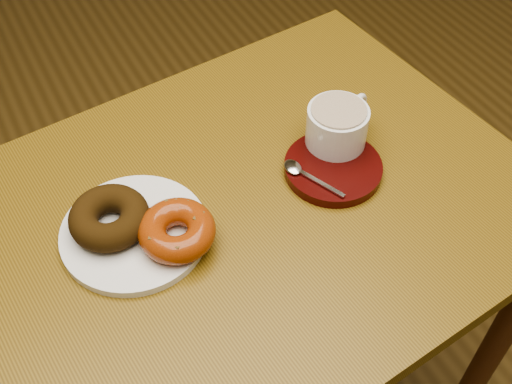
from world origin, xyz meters
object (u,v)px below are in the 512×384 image
saucer (333,168)px  cafe_table (245,257)px  coffee_cup (338,125)px  donut_plate (134,232)px

saucer → cafe_table: bearing=178.7°
cafe_table → coffee_cup: (0.18, 0.04, 0.18)m
cafe_table → donut_plate: donut_plate is taller
donut_plate → coffee_cup: coffee_cup is taller
donut_plate → saucer: size_ratio=1.38×
cafe_table → saucer: 0.21m
donut_plate → coffee_cup: bearing=2.4°
donut_plate → cafe_table: bearing=-8.7°
donut_plate → saucer: 0.32m
saucer → coffee_cup: bearing=53.6°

